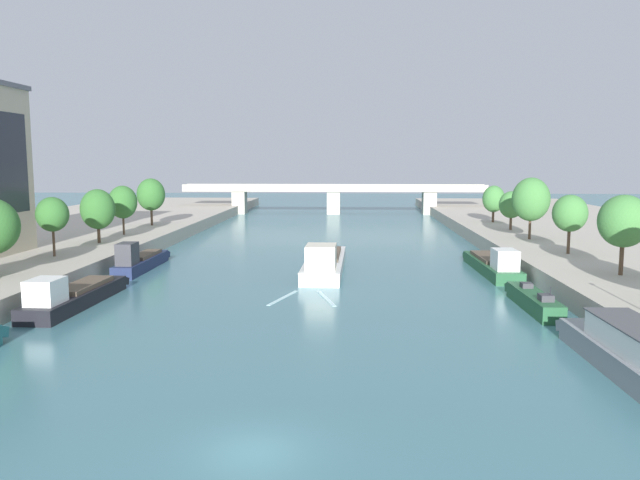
% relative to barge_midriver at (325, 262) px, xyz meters
% --- Properties ---
extents(ground_plane, '(400.00, 400.00, 0.00)m').
position_rel_barge_midriver_xyz_m(ground_plane, '(-1.06, -40.64, -1.04)').
color(ground_plane, '#42757F').
extents(quay_left, '(36.00, 170.00, 1.81)m').
position_rel_barge_midriver_xyz_m(quay_left, '(-39.55, 14.36, -0.14)').
color(quay_left, '#B7AD9E').
rests_on(quay_left, ground).
extents(quay_right, '(36.00, 170.00, 1.81)m').
position_rel_barge_midriver_xyz_m(quay_right, '(37.43, 14.36, -0.14)').
color(quay_right, '#B7AD9E').
rests_on(quay_right, ground).
extents(barge_midriver, '(4.13, 19.56, 3.53)m').
position_rel_barge_midriver_xyz_m(barge_midriver, '(0.00, 0.00, 0.00)').
color(barge_midriver, silver).
rests_on(barge_midriver, ground).
extents(wake_behind_barge, '(5.60, 5.93, 0.03)m').
position_rel_barge_midriver_xyz_m(wake_behind_barge, '(-1.12, -12.74, -1.03)').
color(wake_behind_barge, silver).
rests_on(wake_behind_barge, ground).
extents(moored_boat_left_gap_after, '(3.28, 14.42, 3.01)m').
position_rel_barge_midriver_xyz_m(moored_boat_left_gap_after, '(-19.02, -16.69, -0.13)').
color(moored_boat_left_gap_after, black).
rests_on(moored_boat_left_gap_after, ground).
extents(moored_boat_left_far, '(2.29, 13.39, 3.37)m').
position_rel_barge_midriver_xyz_m(moored_boat_left_far, '(-19.35, -0.08, -0.05)').
color(moored_boat_left_far, '#1E284C').
rests_on(moored_boat_left_far, ground).
extents(moored_boat_right_second, '(3.31, 15.57, 2.81)m').
position_rel_barge_midriver_xyz_m(moored_boat_right_second, '(17.79, -31.11, 0.14)').
color(moored_boat_right_second, gray).
rests_on(moored_boat_right_second, ground).
extents(moored_boat_right_upstream, '(1.89, 10.53, 2.39)m').
position_rel_barge_midriver_xyz_m(moored_boat_right_upstream, '(16.83, -15.63, -0.36)').
color(moored_boat_right_upstream, '#235633').
rests_on(moored_boat_right_upstream, ground).
extents(moored_boat_right_gap_after, '(3.16, 15.76, 3.07)m').
position_rel_barge_midriver_xyz_m(moored_boat_right_gap_after, '(17.19, -0.03, -0.12)').
color(moored_boat_right_gap_after, '#235633').
rests_on(moored_boat_right_gap_after, ground).
extents(tree_left_far, '(3.21, 3.21, 5.99)m').
position_rel_barge_midriver_xyz_m(tree_left_far, '(-27.24, -2.66, 5.01)').
color(tree_left_far, brown).
rests_on(tree_left_far, quay_left).
extents(tree_left_past_mid, '(3.98, 3.98, 6.32)m').
position_rel_barge_midriver_xyz_m(tree_left_past_mid, '(-26.93, 7.91, 4.72)').
color(tree_left_past_mid, brown).
rests_on(tree_left_past_mid, quay_left).
extents(tree_left_nearest, '(3.68, 3.68, 6.40)m').
position_rel_barge_midriver_xyz_m(tree_left_nearest, '(-26.94, 16.01, 5.03)').
color(tree_left_nearest, brown).
rests_on(tree_left_nearest, quay_left).
extents(tree_left_third, '(4.14, 4.14, 7.01)m').
position_rel_barge_midriver_xyz_m(tree_left_third, '(-27.07, 28.03, 5.37)').
color(tree_left_third, brown).
rests_on(tree_left_third, quay_left).
extents(tree_right_by_lamp, '(4.14, 4.14, 6.79)m').
position_rel_barge_midriver_xyz_m(tree_right_by_lamp, '(25.49, -10.56, 5.33)').
color(tree_right_by_lamp, brown).
rests_on(tree_right_by_lamp, quay_right).
extents(tree_right_past_mid, '(3.54, 3.54, 6.13)m').
position_rel_barge_midriver_xyz_m(tree_right_past_mid, '(25.29, 1.79, 4.96)').
color(tree_right_past_mid, brown).
rests_on(tree_right_past_mid, quay_right).
extents(tree_right_third, '(4.55, 4.55, 7.58)m').
position_rel_barge_midriver_xyz_m(tree_right_third, '(24.68, 13.87, 5.67)').
color(tree_right_third, brown).
rests_on(tree_right_third, quay_right).
extents(tree_right_second, '(3.39, 3.39, 5.41)m').
position_rel_barge_midriver_xyz_m(tree_right_second, '(25.00, 24.39, 4.28)').
color(tree_right_second, brown).
rests_on(tree_right_second, quay_right).
extents(tree_right_end_of_row, '(3.44, 3.44, 5.76)m').
position_rel_barge_midriver_xyz_m(tree_right_end_of_row, '(25.05, 35.56, 4.42)').
color(tree_right_end_of_row, brown).
rests_on(tree_right_end_of_row, quay_right).
extents(bridge_far, '(64.98, 4.40, 6.38)m').
position_rel_barge_midriver_xyz_m(bridge_far, '(-1.06, 71.23, 3.07)').
color(bridge_far, '#ADA899').
rests_on(bridge_far, ground).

